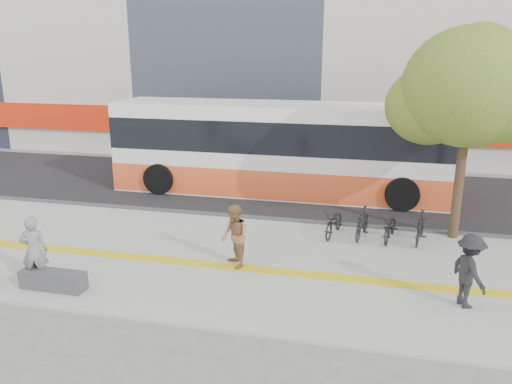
% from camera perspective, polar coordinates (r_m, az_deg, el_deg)
% --- Properties ---
extents(ground, '(120.00, 120.00, 0.00)m').
position_cam_1_polar(ground, '(13.00, -9.24, -9.97)').
color(ground, '#5F5F5B').
rests_on(ground, ground).
extents(sidewalk, '(40.00, 7.00, 0.08)m').
position_cam_1_polar(sidewalk, '(14.25, -6.93, -7.30)').
color(sidewalk, gray).
rests_on(sidewalk, ground).
extents(tactile_strip, '(40.00, 0.45, 0.01)m').
position_cam_1_polar(tactile_strip, '(13.80, -7.66, -7.91)').
color(tactile_strip, gold).
rests_on(tactile_strip, sidewalk).
extents(street, '(40.00, 8.00, 0.06)m').
position_cam_1_polar(street, '(21.05, 0.12, 0.51)').
color(street, black).
rests_on(street, ground).
extents(curb, '(40.00, 0.25, 0.14)m').
position_cam_1_polar(curb, '(17.34, -2.94, -2.79)').
color(curb, '#323235').
rests_on(curb, ground).
extents(bench, '(1.60, 0.45, 0.45)m').
position_cam_1_polar(bench, '(13.14, -22.03, -9.25)').
color(bench, '#323235').
rests_on(bench, sidewalk).
extents(street_tree, '(4.40, 3.80, 6.31)m').
position_cam_1_polar(street_tree, '(15.79, 22.95, 10.65)').
color(street_tree, '#39271A').
rests_on(street_tree, sidewalk).
extents(bus, '(13.30, 3.15, 3.54)m').
position_cam_1_polar(bus, '(19.95, 2.87, 4.64)').
color(bus, silver).
rests_on(bus, street).
extents(bicycle_row, '(3.32, 1.68, 0.93)m').
position_cam_1_polar(bicycle_row, '(15.60, 13.38, -3.64)').
color(bicycle_row, black).
rests_on(bicycle_row, sidewalk).
extents(seated_woman, '(0.74, 0.62, 1.75)m').
position_cam_1_polar(seated_woman, '(13.29, -23.89, -6.12)').
color(seated_woman, black).
rests_on(seated_woman, sidewalk).
extents(pedestrian_tan, '(0.99, 1.04, 1.69)m').
position_cam_1_polar(pedestrian_tan, '(13.14, -2.45, -5.07)').
color(pedestrian_tan, '#8A6040').
rests_on(pedestrian_tan, sidewalk).
extents(pedestrian_dark, '(1.03, 1.26, 1.69)m').
position_cam_1_polar(pedestrian_dark, '(12.14, 23.06, -8.25)').
color(pedestrian_dark, black).
rests_on(pedestrian_dark, sidewalk).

